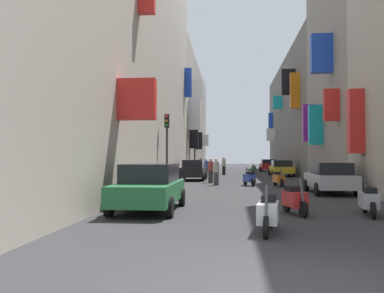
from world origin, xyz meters
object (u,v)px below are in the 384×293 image
at_px(pedestrian_mid_street, 216,172).
at_px(traffic_light_far_corner, 195,146).
at_px(parked_car_green, 150,186).
at_px(scooter_silver, 369,200).
at_px(scooter_green, 253,169).
at_px(pedestrian_far_away, 224,166).
at_px(pedestrian_near_right, 211,171).
at_px(pedestrian_near_left, 206,168).
at_px(parked_car_red, 268,165).
at_px(scooter_white, 268,212).
at_px(pedestrian_crossing, 201,166).
at_px(scooter_blue, 249,178).
at_px(parked_car_yellow, 281,168).
at_px(parked_car_silver, 330,177).
at_px(scooter_red, 294,199).
at_px(scooter_orange, 278,179).
at_px(traffic_light_near_corner, 167,138).
at_px(parked_car_black, 193,170).

distance_m(pedestrian_mid_street, traffic_light_far_corner, 16.06).
distance_m(parked_car_green, scooter_silver, 6.69).
relative_size(scooter_green, pedestrian_far_away, 1.04).
bearing_deg(pedestrian_far_away, pedestrian_near_right, -92.91).
height_order(pedestrian_near_left, traffic_light_far_corner, traffic_light_far_corner).
xyz_separation_m(parked_car_red, scooter_white, (-3.51, -40.47, -0.30)).
bearing_deg(scooter_green, pedestrian_crossing, -149.32).
bearing_deg(parked_car_green, pedestrian_mid_street, 82.07).
distance_m(parked_car_green, scooter_green, 30.74).
xyz_separation_m(pedestrian_mid_street, pedestrian_far_away, (0.18, 14.76, 0.05)).
bearing_deg(pedestrian_far_away, scooter_blue, -83.09).
relative_size(parked_car_yellow, pedestrian_near_left, 2.71).
relative_size(parked_car_silver, scooter_white, 2.14).
relative_size(parked_car_green, parked_car_red, 1.05).
distance_m(scooter_red, pedestrian_mid_street, 12.93).
distance_m(parked_car_red, scooter_silver, 37.43).
distance_m(scooter_orange, traffic_light_far_corner, 17.64).
height_order(scooter_white, pedestrian_mid_street, pedestrian_mid_street).
bearing_deg(pedestrian_near_left, traffic_light_near_corner, -96.51).
xyz_separation_m(parked_car_red, parked_car_silver, (0.28, -29.99, 0.00)).
height_order(parked_car_red, scooter_green, parked_car_red).
xyz_separation_m(pedestrian_near_left, pedestrian_far_away, (1.46, 4.28, 0.08)).
height_order(parked_car_green, scooter_white, parked_car_green).
bearing_deg(parked_car_red, traffic_light_far_corner, -131.58).
bearing_deg(pedestrian_far_away, parked_car_silver, -74.93).
height_order(parked_car_green, scooter_blue, parked_car_green).
bearing_deg(parked_car_yellow, scooter_silver, -91.02).
bearing_deg(parked_car_silver, traffic_light_near_corner, 159.11).
xyz_separation_m(pedestrian_crossing, traffic_light_near_corner, (-0.66, -17.21, 1.97)).
xyz_separation_m(parked_car_black, parked_car_yellow, (7.34, 7.42, -0.04)).
xyz_separation_m(traffic_light_near_corner, traffic_light_far_corner, (-0.02, 17.78, -0.00)).
bearing_deg(parked_car_red, parked_car_silver, -89.47).
bearing_deg(scooter_green, parked_car_red, 72.10).
height_order(scooter_orange, traffic_light_far_corner, traffic_light_far_corner).
relative_size(scooter_green, pedestrian_crossing, 1.04).
height_order(parked_car_red, scooter_orange, parked_car_red).
height_order(scooter_red, pedestrian_mid_street, pedestrian_mid_street).
relative_size(parked_car_black, pedestrian_far_away, 2.41).
xyz_separation_m(parked_car_silver, pedestrian_mid_street, (-5.57, 5.25, 0.05)).
height_order(scooter_red, traffic_light_near_corner, traffic_light_near_corner).
xyz_separation_m(scooter_green, traffic_light_far_corner, (-5.92, -2.53, 2.37)).
distance_m(parked_car_red, pedestrian_far_away, 11.22).
relative_size(parked_car_silver, pedestrian_near_left, 2.55).
height_order(parked_car_black, pedestrian_crossing, pedestrian_crossing).
distance_m(parked_car_green, pedestrian_near_left, 22.61).
distance_m(parked_car_silver, traffic_light_near_corner, 9.11).
relative_size(pedestrian_near_right, traffic_light_far_corner, 0.40).
bearing_deg(parked_car_silver, parked_car_black, 124.81).
relative_size(scooter_orange, pedestrian_near_right, 1.18).
bearing_deg(scooter_red, parked_car_black, 104.67).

